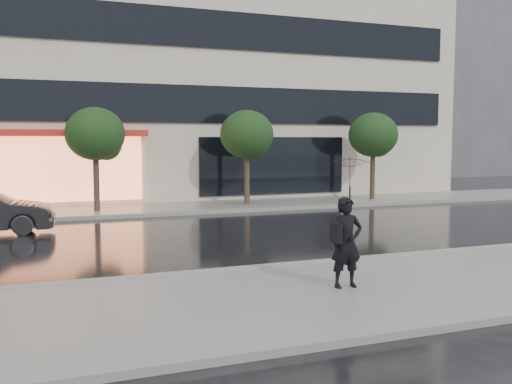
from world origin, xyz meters
name	(u,v)px	position (x,y,z in m)	size (l,w,h in m)	color
ground	(272,260)	(0.00, 0.00, 0.00)	(120.00, 120.00, 0.00)	black
sidewalk_near	(342,293)	(0.00, -3.25, 0.06)	(60.00, 4.50, 0.12)	slate
sidewalk_far	(174,208)	(0.00, 10.25, 0.06)	(60.00, 3.50, 0.12)	slate
curb_near	(290,266)	(0.00, -1.00, 0.07)	(60.00, 0.25, 0.14)	gray
curb_far	(185,213)	(0.00, 8.50, 0.07)	(60.00, 0.25, 0.14)	gray
office_building	(138,17)	(0.00, 17.97, 9.00)	(30.00, 12.76, 18.00)	beige
bg_building_right	(432,77)	(26.00, 28.00, 8.00)	(12.00, 12.00, 16.00)	#4C4C54
tree_mid_west	(97,136)	(-2.94, 10.03, 2.92)	(2.20, 2.20, 3.99)	#33261C
tree_mid_east	(248,136)	(3.06, 10.03, 2.92)	(2.20, 2.20, 3.99)	#33261C
tree_far_east	(374,137)	(9.06, 10.03, 2.92)	(2.20, 2.20, 3.99)	#33261C
pedestrian_with_umbrella	(349,200)	(0.19, -3.12, 1.71)	(1.03, 1.05, 2.38)	black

